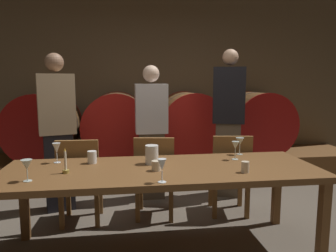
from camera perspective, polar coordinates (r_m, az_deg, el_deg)
The scene contains 23 objects.
back_wall at distance 5.13m, azimuth -3.12°, elevation 8.57°, with size 6.76×0.24×2.96m, color brown.
barrel_shelf at distance 4.75m, azimuth -2.44°, elevation -7.28°, with size 6.08×0.90×0.36m, color brown.
wine_barrel_far_left at distance 4.74m, azimuth -21.32°, elevation -0.05°, with size 0.93×0.89×0.93m.
wine_barrel_center_left at distance 4.61m, azimuth -9.14°, elevation 0.19°, with size 0.93×0.89×0.93m.
wine_barrel_center_right at distance 4.70m, azimuth 3.79°, elevation 0.43°, with size 0.93×0.89×0.93m.
wine_barrel_far_right at distance 5.01m, azimuth 15.39°, elevation 0.63°, with size 0.93×0.89×0.93m.
dining_table at distance 2.64m, azimuth -1.12°, elevation -8.82°, with size 2.57×0.88×0.73m.
chair_left at distance 3.31m, azimuth -15.53°, elevation -8.81°, with size 0.41×0.41×0.88m.
chair_center at distance 3.33m, azimuth -2.41°, elevation -8.45°, with size 0.45×0.45×0.88m.
chair_right at distance 3.48m, azimuth 11.05°, elevation -7.86°, with size 0.45×0.45×0.88m.
guest_left at distance 3.69m, azimuth -19.18°, elevation -0.91°, with size 0.43×0.33×1.73m.
guest_center at distance 3.86m, azimuth -2.99°, elevation -1.02°, with size 0.38×0.24×1.62m.
guest_right at distance 3.99m, azimuth 10.82°, elevation 0.69°, with size 0.44×0.36×1.81m.
candle_center at distance 2.59m, azimuth -17.87°, elevation -6.89°, with size 0.05×0.05×0.20m.
pitcher at distance 2.73m, azimuth -2.93°, elevation -5.14°, with size 0.11×0.11×0.16m.
wine_glass_far_left at distance 2.46m, azimuth -23.99°, elevation -6.46°, with size 0.08×0.08×0.16m.
wine_glass_left at distance 2.92m, azimuth -19.35°, elevation -3.83°, with size 0.07×0.07×0.17m.
wine_glass_center at distance 2.23m, azimuth -1.08°, elevation -7.10°, with size 0.06×0.06×0.17m.
wine_glass_right at distance 2.93m, azimuth 11.98°, elevation -3.55°, with size 0.07×0.07×0.17m.
wine_glass_far_right at distance 3.14m, azimuth 12.75°, elevation -2.78°, with size 0.08×0.08×0.16m.
cup_left at distance 2.83m, azimuth -13.45°, elevation -5.45°, with size 0.08×0.08×0.11m, color white.
cup_center at distance 2.53m, azimuth -2.11°, elevation -7.13°, with size 0.07×0.07×0.08m, color beige.
cup_right at distance 2.56m, azimuth 13.66°, elevation -7.15°, with size 0.06×0.06×0.09m, color beige.
Camera 1 is at (-0.43, -2.40, 1.43)m, focal length 34.02 mm.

